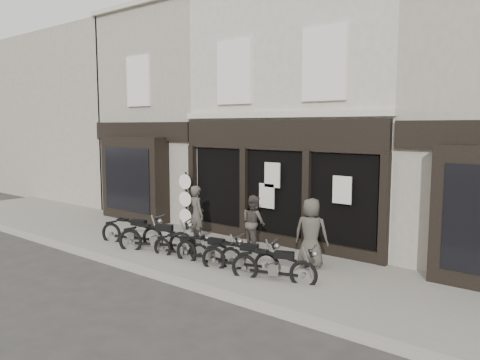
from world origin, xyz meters
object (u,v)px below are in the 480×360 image
Objects in this scene: motorcycle_5 at (275,268)px; advert_sign_post at (186,204)px; motorcycle_3 at (209,253)px; man_centre at (254,222)px; motorcycle_4 at (241,260)px; motorcycle_2 at (182,249)px; motorcycle_1 at (156,240)px; man_right at (311,233)px; motorcycle_0 at (132,234)px; man_left at (197,214)px.

advert_sign_post reaches higher than motorcycle_5.
man_centre reaches higher than motorcycle_3.
motorcycle_2 is at bearing 165.39° from motorcycle_4.
man_right is (4.24, 1.49, 0.58)m from motorcycle_1.
motorcycle_0 is 1.36× the size of man_centre.
motorcycle_1 is at bearing 4.92° from man_right.
motorcycle_3 is 0.97× the size of advert_sign_post.
advert_sign_post is at bearing 135.36° from motorcycle_3.
man_centre is at bearing 15.64° from motorcycle_1.
motorcycle_1 is (1.21, -0.09, 0.01)m from motorcycle_0.
motorcycle_4 is 5.00m from advert_sign_post.
man_right reaches higher than motorcycle_4.
motorcycle_5 reaches higher than motorcycle_3.
motorcycle_1 is at bearing 101.42° from man_left.
man_centre is 3.44m from advert_sign_post.
motorcycle_2 is at bearing 10.85° from man_right.
motorcycle_0 is 1.17× the size of motorcycle_2.
motorcycle_4 is 1.12× the size of man_left.
advert_sign_post is (-3.39, 0.57, 0.12)m from man_centre.
advert_sign_post is at bearing 138.13° from motorcycle_5.
man_left is at bearing 53.46° from motorcycle_1.
motorcycle_2 is at bearing -18.41° from motorcycle_0.
motorcycle_1 reaches higher than motorcycle_2.
motorcycle_3 is (3.25, -0.05, -0.03)m from motorcycle_0.
man_right is (3.99, 0.07, -0.00)m from man_left.
advert_sign_post reaches higher than motorcycle_2.
advert_sign_post reaches higher than motorcycle_1.
motorcycle_5 is at bearing -30.85° from advert_sign_post.
motorcycle_1 is 1.04× the size of motorcycle_5.
motorcycle_1 is 1.18× the size of man_right.
motorcycle_1 is 1.18× the size of man_left.
motorcycle_1 is 1.13× the size of motorcycle_2.
man_left is at bearing 110.59° from motorcycle_2.
motorcycle_4 is (4.26, 0.02, -0.03)m from motorcycle_0.
motorcycle_4 is at bearing 139.88° from man_centre.
motorcycle_5 is 5.98m from advert_sign_post.
motorcycle_4 is 0.98× the size of motorcycle_5.
man_right is (5.45, 1.40, 0.58)m from motorcycle_0.
motorcycle_5 is at bearing -7.73° from motorcycle_2.
man_left reaches higher than motorcycle_4.
motorcycle_5 is (1.07, -0.06, 0.01)m from motorcycle_4.
motorcycle_1 is 1.06× the size of motorcycle_4.
man_right is (3.18, 1.50, 0.65)m from motorcycle_2.
motorcycle_0 is at bearing 168.43° from motorcycle_2.
motorcycle_2 is 1.77m from man_left.
man_right is at bearing -1.34° from motorcycle_0.
motorcycle_0 is 1.03× the size of advert_sign_post.
motorcycle_4 is at bearing -35.23° from advert_sign_post.
motorcycle_3 is 1.94m from man_centre.
motorcycle_1 is at bearing -20.00° from motorcycle_0.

